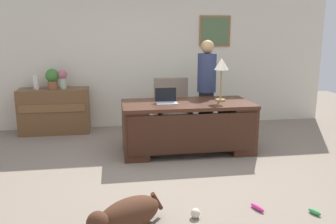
{
  "coord_description": "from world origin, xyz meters",
  "views": [
    {
      "loc": [
        -0.83,
        -4.27,
        1.77
      ],
      "look_at": [
        -0.1,
        0.3,
        0.75
      ],
      "focal_mm": 37.45,
      "sensor_mm": 36.0,
      "label": 1
    }
  ],
  "objects_px": {
    "desk": "(187,125)",
    "laptop": "(166,99)",
    "person_standing": "(206,88)",
    "dog_toy_bone": "(315,212)",
    "armchair": "(172,110)",
    "desk_lamp": "(221,67)",
    "dog_toy_ball": "(195,213)",
    "potted_plant": "(52,78)",
    "dog_lying": "(126,215)",
    "dog_toy_plush": "(257,207)",
    "vase_with_flowers": "(63,78)",
    "vase_empty": "(36,82)",
    "credenza": "(55,111)"
  },
  "relations": [
    {
      "from": "person_standing",
      "to": "dog_toy_plush",
      "type": "relative_size",
      "value": 8.87
    },
    {
      "from": "armchair",
      "to": "desk_lamp",
      "type": "height_order",
      "value": "desk_lamp"
    },
    {
      "from": "credenza",
      "to": "vase_with_flowers",
      "type": "bearing_deg",
      "value": 0.42
    },
    {
      "from": "dog_lying",
      "to": "vase_with_flowers",
      "type": "distance_m",
      "value": 3.79
    },
    {
      "from": "desk",
      "to": "laptop",
      "type": "xyz_separation_m",
      "value": [
        -0.33,
        0.02,
        0.4
      ]
    },
    {
      "from": "armchair",
      "to": "dog_toy_ball",
      "type": "xyz_separation_m",
      "value": [
        -0.26,
        -2.88,
        -0.42
      ]
    },
    {
      "from": "desk_lamp",
      "to": "vase_with_flowers",
      "type": "bearing_deg",
      "value": 152.1
    },
    {
      "from": "potted_plant",
      "to": "dog_toy_plush",
      "type": "xyz_separation_m",
      "value": [
        2.5,
        -3.39,
        -0.99
      ]
    },
    {
      "from": "laptop",
      "to": "vase_empty",
      "type": "bearing_deg",
      "value": 146.61
    },
    {
      "from": "armchair",
      "to": "vase_with_flowers",
      "type": "bearing_deg",
      "value": 163.62
    },
    {
      "from": "desk",
      "to": "dog_toy_ball",
      "type": "relative_size",
      "value": 20.34
    },
    {
      "from": "potted_plant",
      "to": "armchair",
      "type": "bearing_deg",
      "value": -15.06
    },
    {
      "from": "person_standing",
      "to": "laptop",
      "type": "distance_m",
      "value": 1.06
    },
    {
      "from": "potted_plant",
      "to": "dog_toy_ball",
      "type": "relative_size",
      "value": 3.72
    },
    {
      "from": "vase_with_flowers",
      "to": "dog_toy_plush",
      "type": "bearing_deg",
      "value": -55.5
    },
    {
      "from": "desk_lamp",
      "to": "potted_plant",
      "type": "relative_size",
      "value": 1.84
    },
    {
      "from": "vase_empty",
      "to": "dog_toy_plush",
      "type": "xyz_separation_m",
      "value": [
        2.79,
        -3.39,
        -0.92
      ]
    },
    {
      "from": "armchair",
      "to": "vase_with_flowers",
      "type": "height_order",
      "value": "vase_with_flowers"
    },
    {
      "from": "person_standing",
      "to": "vase_with_flowers",
      "type": "distance_m",
      "value": 2.59
    },
    {
      "from": "desk_lamp",
      "to": "dog_toy_bone",
      "type": "height_order",
      "value": "desk_lamp"
    },
    {
      "from": "person_standing",
      "to": "dog_toy_ball",
      "type": "height_order",
      "value": "person_standing"
    },
    {
      "from": "laptop",
      "to": "armchair",
      "type": "bearing_deg",
      "value": 74.22
    },
    {
      "from": "armchair",
      "to": "dog_lying",
      "type": "xyz_separation_m",
      "value": [
        -0.95,
        -3.0,
        -0.31
      ]
    },
    {
      "from": "laptop",
      "to": "dog_toy_ball",
      "type": "bearing_deg",
      "value": -90.61
    },
    {
      "from": "desk_lamp",
      "to": "dog_toy_ball",
      "type": "height_order",
      "value": "desk_lamp"
    },
    {
      "from": "armchair",
      "to": "potted_plant",
      "type": "bearing_deg",
      "value": 164.94
    },
    {
      "from": "potted_plant",
      "to": "dog_toy_ball",
      "type": "height_order",
      "value": "potted_plant"
    },
    {
      "from": "armchair",
      "to": "dog_lying",
      "type": "bearing_deg",
      "value": -107.49
    },
    {
      "from": "desk",
      "to": "laptop",
      "type": "distance_m",
      "value": 0.52
    },
    {
      "from": "credenza",
      "to": "armchair",
      "type": "height_order",
      "value": "armchair"
    },
    {
      "from": "person_standing",
      "to": "dog_toy_bone",
      "type": "bearing_deg",
      "value": -82.48
    },
    {
      "from": "person_standing",
      "to": "laptop",
      "type": "bearing_deg",
      "value": -139.61
    },
    {
      "from": "armchair",
      "to": "dog_toy_plush",
      "type": "bearing_deg",
      "value": -81.73
    },
    {
      "from": "credenza",
      "to": "potted_plant",
      "type": "distance_m",
      "value": 0.61
    },
    {
      "from": "vase_with_flowers",
      "to": "potted_plant",
      "type": "relative_size",
      "value": 0.95
    },
    {
      "from": "armchair",
      "to": "desk",
      "type": "bearing_deg",
      "value": -84.35
    },
    {
      "from": "desk",
      "to": "dog_toy_plush",
      "type": "height_order",
      "value": "desk"
    },
    {
      "from": "armchair",
      "to": "potted_plant",
      "type": "xyz_separation_m",
      "value": [
        -2.09,
        0.56,
        0.55
      ]
    },
    {
      "from": "laptop",
      "to": "vase_with_flowers",
      "type": "height_order",
      "value": "vase_with_flowers"
    },
    {
      "from": "potted_plant",
      "to": "dog_toy_ball",
      "type": "bearing_deg",
      "value": -61.95
    },
    {
      "from": "desk",
      "to": "dog_toy_bone",
      "type": "relative_size",
      "value": 13.94
    },
    {
      "from": "desk_lamp",
      "to": "dog_toy_bone",
      "type": "xyz_separation_m",
      "value": [
        0.32,
        -2.22,
        -1.27
      ]
    },
    {
      "from": "vase_empty",
      "to": "dog_toy_ball",
      "type": "height_order",
      "value": "vase_empty"
    },
    {
      "from": "laptop",
      "to": "desk",
      "type": "bearing_deg",
      "value": -3.25
    },
    {
      "from": "dog_toy_bone",
      "to": "dog_toy_plush",
      "type": "relative_size",
      "value": 0.74
    },
    {
      "from": "credenza",
      "to": "dog_lying",
      "type": "xyz_separation_m",
      "value": [
        1.15,
        -3.56,
        -0.25
      ]
    },
    {
      "from": "dog_lying",
      "to": "desk_lamp",
      "type": "height_order",
      "value": "desk_lamp"
    },
    {
      "from": "desk",
      "to": "dog_lying",
      "type": "xyz_separation_m",
      "value": [
        -1.03,
        -2.13,
        -0.27
      ]
    },
    {
      "from": "desk_lamp",
      "to": "vase_empty",
      "type": "relative_size",
      "value": 2.64
    },
    {
      "from": "armchair",
      "to": "vase_with_flowers",
      "type": "xyz_separation_m",
      "value": [
        -1.92,
        0.56,
        0.55
      ]
    }
  ]
}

